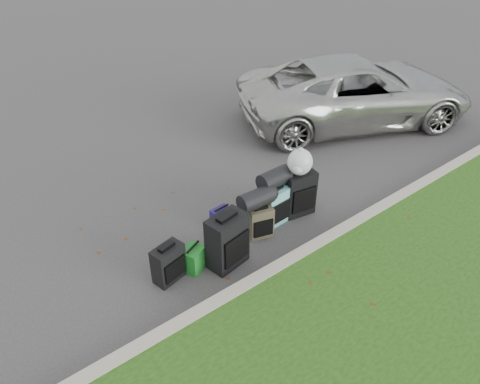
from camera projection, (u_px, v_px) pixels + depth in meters
ground at (253, 225)px, 7.12m from camera, size 120.00×120.00×0.00m
curb at (300, 256)px, 6.43m from camera, size 120.00×0.18×0.15m
suv at (356, 91)px, 9.79m from camera, size 5.34×4.05×1.35m
suitcase_small_black at (168, 263)px, 6.05m from camera, size 0.46×0.31×0.52m
suitcase_large_black_left at (227, 241)px, 6.22m from camera, size 0.58×0.41×0.78m
suitcase_olive at (260, 222)px, 6.80m from camera, size 0.40×0.31×0.49m
suitcase_teal at (275, 206)px, 7.03m from camera, size 0.43×0.27×0.59m
suitcase_large_black_right at (299, 193)px, 7.20m from camera, size 0.53×0.37×0.73m
tote_green at (194, 259)px, 6.26m from camera, size 0.37×0.34×0.34m
tote_navy at (222, 218)px, 7.01m from camera, size 0.31×0.25×0.31m
duffel_left at (256, 199)px, 6.62m from camera, size 0.52×0.30×0.27m
duffel_right at (274, 179)px, 6.86m from camera, size 0.51×0.29×0.28m
trash_bag at (300, 162)px, 6.88m from camera, size 0.39×0.39×0.39m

